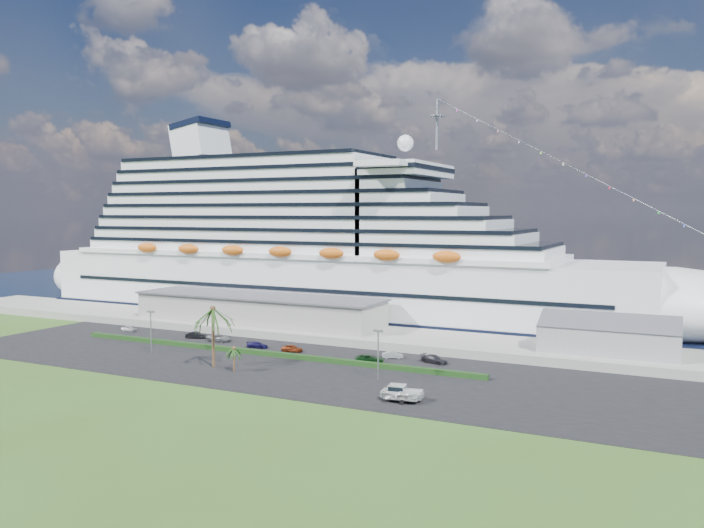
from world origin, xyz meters
The scene contains 22 objects.
ground centered at (0.00, 0.00, 0.00)m, with size 420.00×420.00×0.00m, color #37521B.
asphalt_lot centered at (0.00, 11.00, 0.06)m, with size 140.00×38.00×0.12m, color black.
wharf centered at (0.00, 40.00, 0.90)m, with size 240.00×20.00×1.80m, color gray.
water centered at (0.00, 130.00, 0.01)m, with size 420.00×160.00×0.02m, color black.
cruise_ship centered at (-21.53, 64.00, 16.69)m, with size 191.00×38.00×54.00m.
terminal_building centered at (-25.00, 40.00, 5.01)m, with size 61.00×15.00×6.30m.
port_shed centered at (52.00, 40.00, 4.40)m, with size 24.00×12.31×7.37m.
hedge centered at (-8.00, 16.00, 0.57)m, with size 88.00×1.10×0.90m, color black.
lamp_post_left centered at (-28.00, 8.00, 5.34)m, with size 1.60×0.35×8.27m.
lamp_post_right centered at (20.00, 8.00, 5.34)m, with size 1.60×0.35×8.27m.
palm_tall centered at (-10.00, 4.00, 9.20)m, with size 8.82×8.82×11.13m.
palm_short centered at (-4.50, 2.50, 3.67)m, with size 3.53×3.53×4.56m.
parked_car_0 centered at (-49.62, 24.22, 0.74)m, with size 1.47×3.64×1.24m, color #B2B2B4.
parked_car_1 centered at (-30.38, 24.25, 0.84)m, with size 1.53×4.38×1.44m, color black.
parked_car_2 centered at (-23.82, 23.64, 0.86)m, with size 2.46×5.34×1.49m, color gray.
parked_car_3 centered at (-12.56, 21.41, 0.75)m, with size 1.75×4.31×1.25m, color #151241.
parked_car_4 centered at (-4.31, 21.20, 0.84)m, with size 1.70×4.22×1.44m, color maroon.
parked_car_5 centered at (15.62, 24.41, 0.76)m, with size 1.36×3.90×1.28m, color #9B9EA2.
parked_car_6 centered at (13.38, 19.10, 0.85)m, with size 2.41×5.22×1.45m, color black.
parked_car_7 centered at (23.91, 24.05, 0.86)m, with size 2.07×5.10×1.48m, color #222227.
pickup_truck centered at (27.79, -1.11, 1.30)m, with size 6.34×3.03×2.15m.
boat_trailer centered at (28.32, -2.39, 1.33)m, with size 6.52×4.66×1.82m.
Camera 1 is at (64.72, -91.94, 27.44)m, focal length 35.00 mm.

